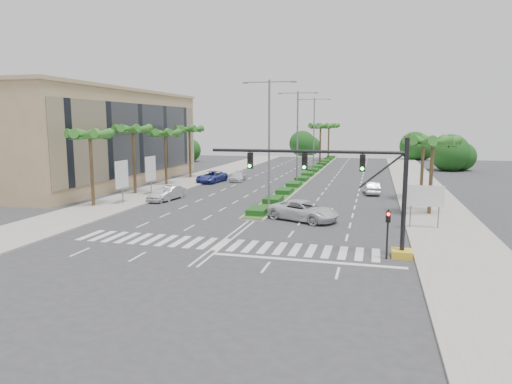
% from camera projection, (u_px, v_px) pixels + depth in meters
% --- Properties ---
extents(ground, '(160.00, 160.00, 0.00)m').
position_uv_depth(ground, '(221.00, 244.00, 30.44)').
color(ground, '#333335').
rests_on(ground, ground).
extents(footpath_right, '(6.00, 120.00, 0.15)m').
position_uv_depth(footpath_right, '(430.00, 203.00, 45.75)').
color(footpath_right, gray).
rests_on(footpath_right, ground).
extents(footpath_left, '(6.00, 120.00, 0.15)m').
position_uv_depth(footpath_left, '(154.00, 192.00, 53.37)').
color(footpath_left, gray).
rests_on(footpath_left, ground).
extents(median, '(2.20, 75.00, 0.20)m').
position_uv_depth(median, '(312.00, 173.00, 73.47)').
color(median, gray).
rests_on(median, ground).
extents(median_grass, '(1.80, 75.00, 0.04)m').
position_uv_depth(median_grass, '(312.00, 172.00, 73.45)').
color(median_grass, '#28551D').
rests_on(median_grass, median).
extents(building, '(12.00, 36.00, 12.00)m').
position_uv_depth(building, '(100.00, 138.00, 60.93)').
color(building, tan).
rests_on(building, ground).
extents(signal_gantry, '(12.60, 1.20, 7.20)m').
position_uv_depth(signal_gantry, '(366.00, 199.00, 27.60)').
color(signal_gantry, gold).
rests_on(signal_gantry, ground).
extents(pedestrian_signal, '(0.28, 0.36, 3.00)m').
position_uv_depth(pedestrian_signal, '(388.00, 226.00, 26.83)').
color(pedestrian_signal, black).
rests_on(pedestrian_signal, ground).
extents(direction_sign, '(2.70, 0.11, 3.40)m').
position_uv_depth(direction_sign, '(425.00, 198.00, 34.34)').
color(direction_sign, slate).
rests_on(direction_sign, ground).
extents(billboard_near, '(0.18, 2.10, 4.35)m').
position_uv_depth(billboard_near, '(122.00, 175.00, 45.11)').
color(billboard_near, slate).
rests_on(billboard_near, ground).
extents(billboard_far, '(0.18, 2.10, 4.35)m').
position_uv_depth(billboard_far, '(151.00, 169.00, 50.85)').
color(billboard_far, slate).
rests_on(billboard_far, ground).
extents(palm_left_near, '(4.57, 4.68, 7.55)m').
position_uv_depth(palm_left_near, '(90.00, 137.00, 43.14)').
color(palm_left_near, brown).
rests_on(palm_left_near, ground).
extents(palm_left_mid, '(4.57, 4.68, 7.95)m').
position_uv_depth(palm_left_mid, '(133.00, 132.00, 50.73)').
color(palm_left_mid, brown).
rests_on(palm_left_mid, ground).
extents(palm_left_far, '(4.57, 4.68, 7.35)m').
position_uv_depth(palm_left_far, '(165.00, 135.00, 58.47)').
color(palm_left_far, brown).
rests_on(palm_left_far, ground).
extents(palm_left_end, '(4.57, 4.68, 7.75)m').
position_uv_depth(palm_left_end, '(189.00, 131.00, 66.07)').
color(palm_left_end, brown).
rests_on(palm_left_end, ground).
extents(palm_right_near, '(4.57, 4.68, 7.05)m').
position_uv_depth(palm_right_near, '(433.00, 144.00, 39.27)').
color(palm_right_near, brown).
rests_on(palm_right_near, ground).
extents(palm_right_far, '(4.57, 4.68, 6.75)m').
position_uv_depth(palm_right_far, '(424.00, 144.00, 46.97)').
color(palm_right_far, brown).
rests_on(palm_right_far, ground).
extents(palm_median_a, '(4.57, 4.68, 8.05)m').
position_uv_depth(palm_median_a, '(321.00, 128.00, 81.97)').
color(palm_median_a, brown).
rests_on(palm_median_a, ground).
extents(palm_median_b, '(4.57, 4.68, 8.05)m').
position_uv_depth(palm_median_b, '(329.00, 127.00, 96.32)').
color(palm_median_b, brown).
rests_on(palm_median_b, ground).
extents(streetlight_near, '(5.10, 0.25, 12.00)m').
position_uv_depth(streetlight_near, '(269.00, 136.00, 42.81)').
color(streetlight_near, slate).
rests_on(streetlight_near, ground).
extents(streetlight_mid, '(5.10, 0.25, 12.00)m').
position_uv_depth(streetlight_mid, '(297.00, 133.00, 58.12)').
color(streetlight_mid, slate).
rests_on(streetlight_mid, ground).
extents(streetlight_far, '(5.10, 0.25, 12.00)m').
position_uv_depth(streetlight_far, '(314.00, 131.00, 73.42)').
color(streetlight_far, slate).
rests_on(streetlight_far, ground).
extents(car_parked_a, '(1.72, 4.09, 1.38)m').
position_uv_depth(car_parked_a, '(160.00, 194.00, 47.39)').
color(car_parked_a, white).
rests_on(car_parked_a, ground).
extents(car_parked_b, '(2.04, 4.46, 1.42)m').
position_uv_depth(car_parked_b, '(170.00, 193.00, 48.20)').
color(car_parked_b, '#ABABAF').
rests_on(car_parked_b, ground).
extents(car_parked_c, '(3.27, 5.86, 1.55)m').
position_uv_depth(car_parked_c, '(212.00, 177.00, 62.19)').
color(car_parked_c, '#313B96').
rests_on(car_parked_c, ground).
extents(car_parked_d, '(2.27, 4.66, 1.30)m').
position_uv_depth(car_parked_d, '(238.00, 176.00, 63.72)').
color(car_parked_d, silver).
rests_on(car_parked_d, ground).
extents(car_crossing, '(6.60, 4.97, 1.66)m').
position_uv_depth(car_crossing, '(303.00, 211.00, 37.87)').
color(car_crossing, silver).
rests_on(car_crossing, ground).
extents(car_right, '(2.02, 4.45, 1.42)m').
position_uv_depth(car_right, '(372.00, 188.00, 51.95)').
color(car_right, silver).
rests_on(car_right, ground).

